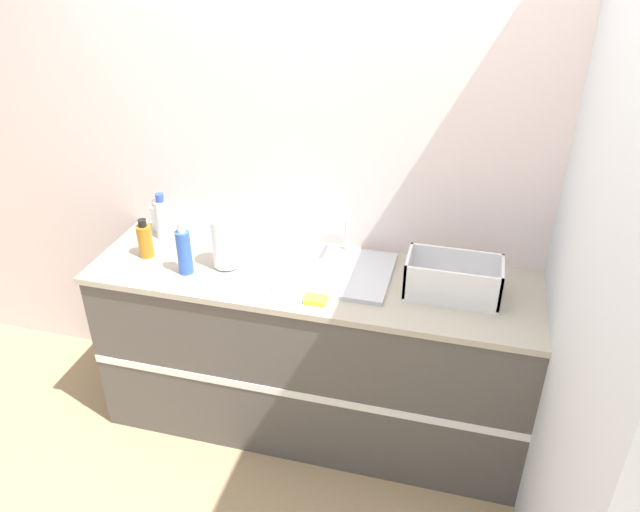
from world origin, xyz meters
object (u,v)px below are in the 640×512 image
(bottle_amber, at_px, (145,240))
(bottle_clear, at_px, (162,218))
(sink, at_px, (338,269))
(bottle_blue, at_px, (184,251))
(dish_rack, at_px, (453,282))
(bottle_white_spray, at_px, (157,217))
(paper_towel_roll, at_px, (225,243))

(bottle_amber, height_order, bottle_clear, bottle_clear)
(sink, bearing_deg, bottle_blue, -165.46)
(bottle_clear, bearing_deg, sink, -6.92)
(dish_rack, height_order, bottle_white_spray, dish_rack)
(bottle_white_spray, bearing_deg, dish_rack, -8.73)
(bottle_clear, bearing_deg, bottle_blue, -48.37)
(sink, bearing_deg, paper_towel_roll, -171.21)
(bottle_amber, bearing_deg, dish_rack, 1.37)
(bottle_white_spray, height_order, bottle_blue, bottle_blue)
(dish_rack, distance_m, bottle_clear, 1.44)
(paper_towel_roll, distance_m, bottle_blue, 0.18)
(dish_rack, height_order, bottle_blue, bottle_blue)
(sink, height_order, bottle_amber, sink)
(bottle_blue, bearing_deg, bottle_amber, 159.98)
(bottle_white_spray, relative_size, bottle_blue, 0.63)
(bottle_clear, bearing_deg, paper_towel_roll, -24.84)
(paper_towel_roll, relative_size, bottle_amber, 1.25)
(bottle_white_spray, relative_size, bottle_clear, 0.67)
(bottle_clear, bearing_deg, bottle_white_spray, 134.61)
(dish_rack, bearing_deg, bottle_blue, -174.03)
(bottle_white_spray, bearing_deg, bottle_clear, -45.39)
(paper_towel_roll, bearing_deg, bottle_clear, 155.16)
(paper_towel_roll, xyz_separation_m, dish_rack, (1.02, 0.03, -0.06))
(bottle_amber, relative_size, bottle_white_spray, 1.21)
(sink, relative_size, bottle_blue, 1.92)
(sink, height_order, dish_rack, sink)
(sink, height_order, paper_towel_roll, paper_towel_roll)
(dish_rack, relative_size, bottle_clear, 1.69)
(paper_towel_roll, height_order, bottle_clear, paper_towel_roll)
(bottle_amber, height_order, bottle_white_spray, bottle_amber)
(sink, xyz_separation_m, bottle_white_spray, (-0.99, 0.18, 0.05))
(dish_rack, relative_size, bottle_blue, 1.58)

